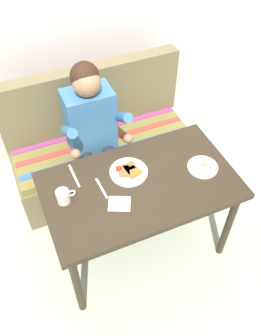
# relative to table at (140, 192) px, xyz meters

# --- Properties ---
(ground_plane) EXTENTS (8.00, 8.00, 0.00)m
(ground_plane) POSITION_rel_table_xyz_m (0.00, 0.00, -0.65)
(ground_plane) COLOR #A8B29B
(back_wall) EXTENTS (4.40, 0.10, 2.60)m
(back_wall) POSITION_rel_table_xyz_m (0.00, 1.27, 0.65)
(back_wall) COLOR silver
(back_wall) RESTS_ON ground
(table) EXTENTS (1.20, 0.70, 0.73)m
(table) POSITION_rel_table_xyz_m (0.00, 0.00, 0.00)
(table) COLOR #2F2519
(table) RESTS_ON ground
(couch) EXTENTS (1.44, 0.56, 1.00)m
(couch) POSITION_rel_table_xyz_m (0.00, 0.76, -0.32)
(couch) COLOR brown
(couch) RESTS_ON ground
(person) EXTENTS (0.45, 0.61, 1.21)m
(person) POSITION_rel_table_xyz_m (-0.10, 0.59, 0.09)
(person) COLOR teal
(person) RESTS_ON ground
(plate_breakfast) EXTENTS (0.24, 0.24, 0.05)m
(plate_breakfast) POSITION_rel_table_xyz_m (-0.03, 0.11, 0.10)
(plate_breakfast) COLOR white
(plate_breakfast) RESTS_ON table
(plate_eggs) EXTENTS (0.19, 0.19, 0.04)m
(plate_eggs) POSITION_rel_table_xyz_m (0.42, -0.04, 0.09)
(plate_eggs) COLOR white
(plate_eggs) RESTS_ON table
(coffee_mug) EXTENTS (0.12, 0.08, 0.09)m
(coffee_mug) POSITION_rel_table_xyz_m (-0.47, 0.06, 0.13)
(coffee_mug) COLOR white
(coffee_mug) RESTS_ON table
(napkin) EXTENTS (0.16, 0.15, 0.01)m
(napkin) POSITION_rel_table_xyz_m (-0.18, -0.10, 0.09)
(napkin) COLOR white
(napkin) RESTS_ON table
(fork) EXTENTS (0.02, 0.17, 0.00)m
(fork) POSITION_rel_table_xyz_m (-0.23, 0.06, 0.08)
(fork) COLOR silver
(fork) RESTS_ON table
(knife) EXTENTS (0.02, 0.20, 0.00)m
(knife) POSITION_rel_table_xyz_m (-0.36, 0.22, 0.08)
(knife) COLOR silver
(knife) RESTS_ON table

